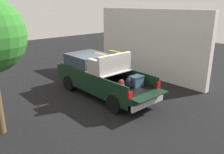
{
  "coord_description": "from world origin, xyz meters",
  "views": [
    {
      "loc": [
        -8.24,
        6.85,
        4.39
      ],
      "look_at": [
        -0.6,
        0.0,
        1.1
      ],
      "focal_mm": 36.96,
      "sensor_mm": 36.0,
      "label": 1
    }
  ],
  "objects": [
    {
      "name": "trash_can",
      "position": [
        2.87,
        -2.85,
        0.5
      ],
      "size": [
        0.6,
        0.6,
        0.98
      ],
      "color": "#1E592D",
      "rests_on": "ground_plane"
    },
    {
      "name": "ground_plane",
      "position": [
        0.0,
        0.0,
        0.0
      ],
      "size": [
        40.0,
        40.0,
        0.0
      ],
      "primitive_type": "plane",
      "color": "black"
    },
    {
      "name": "building_facade",
      "position": [
        0.74,
        -4.17,
        2.05
      ],
      "size": [
        8.02,
        0.36,
        4.09
      ],
      "primitive_type": "cube",
      "color": "silver",
      "rests_on": "ground_plane"
    },
    {
      "name": "pickup_truck",
      "position": [
        0.38,
        -0.0,
        0.97
      ],
      "size": [
        6.05,
        2.06,
        2.23
      ],
      "color": "black",
      "rests_on": "ground_plane"
    }
  ]
}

